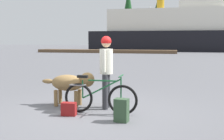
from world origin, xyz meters
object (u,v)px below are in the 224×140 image
backpack (121,110)px  handbag_pannier (69,109)px  person_cyclist (106,65)px  sailboat_moored (149,47)px  bicycle (100,97)px  ferry_boat (183,31)px  dog (71,83)px

backpack → handbag_pannier: backpack is taller
person_cyclist → sailboat_moored: bearing=94.4°
handbag_pannier → bicycle: bearing=27.7°
handbag_pannier → ferry_boat: bearing=85.8°
bicycle → dog: bearing=148.2°
ferry_boat → sailboat_moored: size_ratio=3.76×
bicycle → handbag_pannier: size_ratio=5.38×
bicycle → ferry_boat: ferry_boat is taller
bicycle → sailboat_moored: size_ratio=0.24×
handbag_pannier → backpack: bearing=-8.9°
ferry_boat → bicycle: bearing=-93.3°
handbag_pannier → sailboat_moored: size_ratio=0.04×
dog → ferry_boat: ferry_boat is taller
dog → backpack: size_ratio=2.93×
person_cyclist → handbag_pannier: person_cyclist is taller
person_cyclist → backpack: 1.45m
dog → handbag_pannier: bearing=-71.8°
ferry_boat → sailboat_moored: (-5.33, 3.74, -2.49)m
bicycle → ferry_boat: 37.73m
ferry_boat → sailboat_moored: bearing=144.9°
person_cyclist → ferry_boat: ferry_boat is taller
sailboat_moored → backpack: bearing=-84.9°
bicycle → sailboat_moored: 41.43m
person_cyclist → handbag_pannier: size_ratio=5.52×
bicycle → backpack: size_ratio=3.58×
ferry_boat → person_cyclist: bearing=-93.4°
backpack → ferry_boat: ferry_boat is taller
bicycle → dog: (-0.91, 0.56, 0.21)m
person_cyclist → backpack: (0.59, -1.03, -0.83)m
bicycle → person_cyclist: (0.02, 0.52, 0.70)m
bicycle → person_cyclist: bearing=87.5°
backpack → handbag_pannier: size_ratio=1.50×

